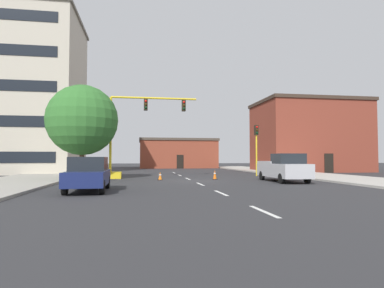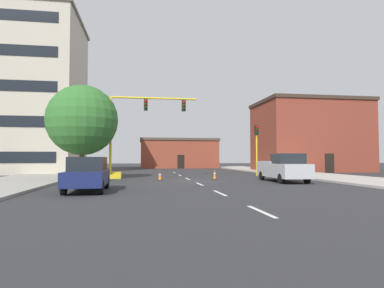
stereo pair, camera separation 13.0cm
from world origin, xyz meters
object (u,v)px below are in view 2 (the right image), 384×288
object	(u,v)px
traffic_signal_gantry	(123,152)
traffic_cone_roadside_a	(160,176)
tree_left_near	(82,120)
traffic_cone_roadside_b	(215,175)
traffic_light_pole_right	(257,138)
sedan_navy_near_left	(88,174)
pickup_truck_silver	(283,168)

from	to	relation	value
traffic_signal_gantry	traffic_cone_roadside_a	world-z (taller)	traffic_signal_gantry
tree_left_near	traffic_cone_roadside_b	world-z (taller)	tree_left_near
traffic_light_pole_right	traffic_cone_roadside_b	size ratio (longest dim) A/B	6.43
traffic_signal_gantry	traffic_cone_roadside_b	xyz separation A→B (m)	(7.27, -2.42, -1.82)
traffic_light_pole_right	traffic_cone_roadside_a	bearing A→B (deg)	-154.86
traffic_signal_gantry	sedan_navy_near_left	size ratio (longest dim) A/B	1.78
traffic_light_pole_right	traffic_cone_roadside_a	xyz separation A→B (m)	(-9.35, -4.39, -3.22)
traffic_signal_gantry	sedan_navy_near_left	bearing A→B (deg)	-96.21
traffic_light_pole_right	traffic_cone_roadside_a	distance (m)	10.82
traffic_cone_roadside_a	traffic_cone_roadside_b	size ratio (longest dim) A/B	0.84
traffic_signal_gantry	traffic_cone_roadside_a	size ratio (longest dim) A/B	12.91
pickup_truck_silver	traffic_cone_roadside_b	size ratio (longest dim) A/B	7.29
tree_left_near	sedan_navy_near_left	size ratio (longest dim) A/B	1.62
traffic_cone_roadside_a	traffic_signal_gantry	bearing A→B (deg)	139.67
tree_left_near	traffic_cone_roadside_b	xyz separation A→B (m)	(10.27, -1.00, -4.25)
traffic_light_pole_right	pickup_truck_silver	bearing A→B (deg)	-95.97
traffic_light_pole_right	tree_left_near	bearing A→B (deg)	-167.88
traffic_signal_gantry	traffic_light_pole_right	world-z (taller)	traffic_signal_gantry
traffic_light_pole_right	sedan_navy_near_left	world-z (taller)	traffic_light_pole_right
tree_left_near	traffic_cone_roadside_a	size ratio (longest dim) A/B	11.74
pickup_truck_silver	tree_left_near	bearing A→B (deg)	163.75
tree_left_near	sedan_navy_near_left	distance (m)	10.02
traffic_cone_roadside_b	traffic_signal_gantry	bearing A→B (deg)	161.63
traffic_signal_gantry	pickup_truck_silver	bearing A→B (deg)	-26.11
tree_left_near	traffic_cone_roadside_a	xyz separation A→B (m)	(5.96, -1.10, -4.31)
traffic_signal_gantry	pickup_truck_silver	distance (m)	12.89
traffic_signal_gantry	traffic_light_pole_right	distance (m)	12.53
traffic_light_pole_right	traffic_cone_roadside_b	bearing A→B (deg)	-139.59
traffic_signal_gantry	tree_left_near	size ratio (longest dim) A/B	1.10
tree_left_near	traffic_cone_roadside_a	bearing A→B (deg)	-10.45
traffic_light_pole_right	sedan_navy_near_left	xyz separation A→B (m)	(-13.46, -12.40, -2.64)
traffic_signal_gantry	traffic_cone_roadside_a	bearing A→B (deg)	-40.33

